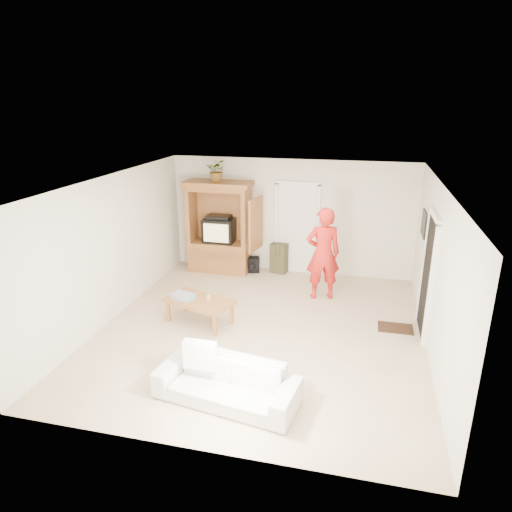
{
  "coord_description": "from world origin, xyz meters",
  "views": [
    {
      "loc": [
        1.59,
        -6.97,
        3.85
      ],
      "look_at": [
        -0.23,
        0.6,
        1.15
      ],
      "focal_mm": 32.0,
      "sensor_mm": 36.0,
      "label": 1
    }
  ],
  "objects_px": {
    "sofa": "(227,382)",
    "coffee_table": "(199,303)",
    "man": "(323,254)",
    "armoire": "(220,233)"
  },
  "relations": [
    {
      "from": "man",
      "to": "coffee_table",
      "type": "relative_size",
      "value": 1.4
    },
    {
      "from": "armoire",
      "to": "man",
      "type": "distance_m",
      "value": 2.66
    },
    {
      "from": "sofa",
      "to": "coffee_table",
      "type": "xyz_separation_m",
      "value": [
        -1.14,
        2.05,
        0.11
      ]
    },
    {
      "from": "armoire",
      "to": "coffee_table",
      "type": "distance_m",
      "value": 2.73
    },
    {
      "from": "coffee_table",
      "to": "man",
      "type": "bearing_deg",
      "value": 56.39
    },
    {
      "from": "man",
      "to": "coffee_table",
      "type": "bearing_deg",
      "value": 21.83
    },
    {
      "from": "armoire",
      "to": "man",
      "type": "height_order",
      "value": "armoire"
    },
    {
      "from": "armoire",
      "to": "coffee_table",
      "type": "bearing_deg",
      "value": -80.71
    },
    {
      "from": "armoire",
      "to": "coffee_table",
      "type": "height_order",
      "value": "armoire"
    },
    {
      "from": "sofa",
      "to": "coffee_table",
      "type": "distance_m",
      "value": 2.35
    }
  ]
}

